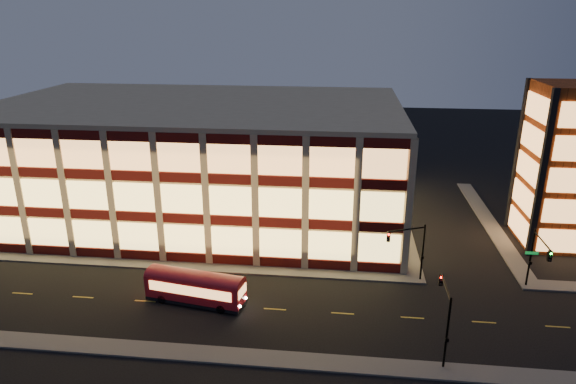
# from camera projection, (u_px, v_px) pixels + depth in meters

# --- Properties ---
(ground) EXTENTS (200.00, 200.00, 0.00)m
(ground) POSITION_uv_depth(u_px,v_px,m) (186.00, 271.00, 52.32)
(ground) COLOR black
(ground) RESTS_ON ground
(sidewalk_office_south) EXTENTS (54.00, 2.00, 0.15)m
(sidewalk_office_south) POSITION_uv_depth(u_px,v_px,m) (161.00, 265.00, 53.56)
(sidewalk_office_south) COLOR #514F4C
(sidewalk_office_south) RESTS_ON ground
(sidewalk_office_east) EXTENTS (2.00, 30.00, 0.15)m
(sidewalk_office_east) POSITION_uv_depth(u_px,v_px,m) (400.00, 218.00, 65.78)
(sidewalk_office_east) COLOR #514F4C
(sidewalk_office_east) RESTS_ON ground
(sidewalk_tower_west) EXTENTS (2.00, 30.00, 0.15)m
(sidewalk_tower_west) POSITION_uv_depth(u_px,v_px,m) (488.00, 221.00, 64.61)
(sidewalk_tower_west) COLOR #514F4C
(sidewalk_tower_west) RESTS_ON ground
(sidewalk_near) EXTENTS (100.00, 2.00, 0.15)m
(sidewalk_near) POSITION_uv_depth(u_px,v_px,m) (136.00, 349.00, 40.11)
(sidewalk_near) COLOR #514F4C
(sidewalk_near) RESTS_ON ground
(office_building) EXTENTS (50.45, 30.45, 14.50)m
(office_building) POSITION_uv_depth(u_px,v_px,m) (200.00, 158.00, 66.10)
(office_building) COLOR tan
(office_building) RESTS_ON ground
(stair_tower) EXTENTS (8.60, 8.60, 18.00)m
(stair_tower) POSITION_uv_depth(u_px,v_px,m) (567.00, 166.00, 56.29)
(stair_tower) COLOR #8C3814
(stair_tower) RESTS_ON ground
(traffic_signal_far) EXTENTS (3.79, 1.87, 6.00)m
(traffic_signal_far) POSITION_uv_depth(u_px,v_px,m) (411.00, 244.00, 48.82)
(traffic_signal_far) COLOR black
(traffic_signal_far) RESTS_ON ground
(traffic_signal_right) EXTENTS (1.20, 4.37, 6.00)m
(traffic_signal_right) POSITION_uv_depth(u_px,v_px,m) (537.00, 254.00, 46.81)
(traffic_signal_right) COLOR black
(traffic_signal_right) RESTS_ON ground
(traffic_signal_near) EXTENTS (0.32, 4.45, 6.00)m
(traffic_signal_near) POSITION_uv_depth(u_px,v_px,m) (445.00, 309.00, 38.11)
(traffic_signal_near) COLOR black
(traffic_signal_near) RESTS_ON ground
(trolley_bus) EXTENTS (9.30, 3.80, 3.06)m
(trolley_bus) POSITION_uv_depth(u_px,v_px,m) (195.00, 286.00, 46.17)
(trolley_bus) COLOR maroon
(trolley_bus) RESTS_ON ground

